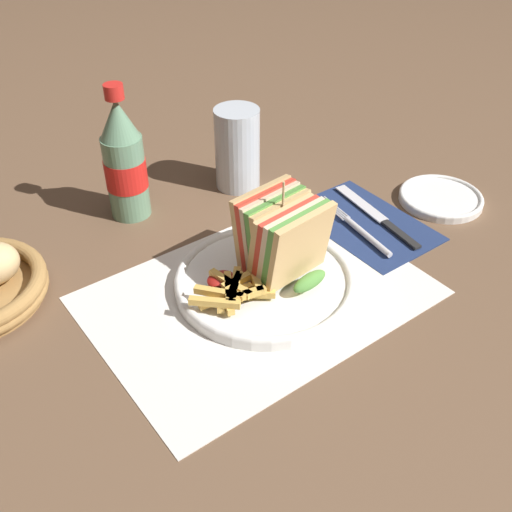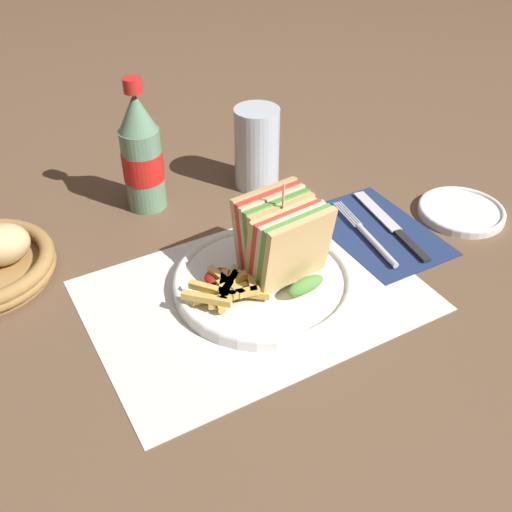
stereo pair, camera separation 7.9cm
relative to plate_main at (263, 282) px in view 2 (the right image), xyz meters
name	(u,v)px [view 2 (the right image)]	position (x,y,z in m)	size (l,w,h in m)	color
ground_plane	(251,281)	(-0.01, 0.02, -0.01)	(4.00, 4.00, 0.00)	brown
placemat	(255,295)	(-0.02, -0.01, -0.01)	(0.43, 0.30, 0.00)	silver
plate_main	(263,282)	(0.00, 0.00, 0.00)	(0.24, 0.24, 0.02)	white
club_sandwich	(283,240)	(0.03, 0.00, 0.06)	(0.11, 0.12, 0.14)	tan
fries_pile	(226,288)	(-0.06, -0.01, 0.02)	(0.10, 0.08, 0.02)	gold
ketchup_blob	(218,276)	(-0.06, 0.02, 0.02)	(0.04, 0.03, 0.01)	maroon
napkin	(377,231)	(0.21, 0.03, -0.01)	(0.14, 0.21, 0.00)	navy
fork	(370,238)	(0.19, 0.01, 0.00)	(0.04, 0.18, 0.01)	silver
knife	(391,225)	(0.24, 0.03, 0.00)	(0.04, 0.20, 0.00)	black
coke_bottle_near	(142,155)	(-0.06, 0.27, 0.08)	(0.06, 0.06, 0.21)	slate
glass_near	(257,153)	(0.13, 0.24, 0.05)	(0.07, 0.07, 0.14)	silver
side_saucer	(461,211)	(0.36, 0.00, 0.00)	(0.13, 0.13, 0.01)	white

